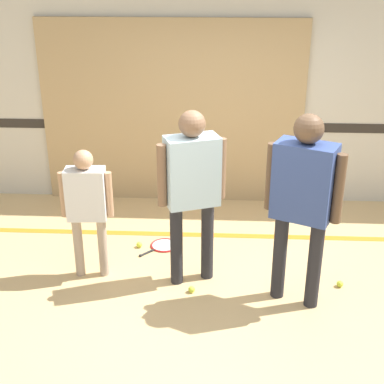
{
  "coord_description": "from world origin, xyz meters",
  "views": [
    {
      "loc": [
        -0.01,
        -4.52,
        3.03
      ],
      "look_at": [
        -0.25,
        0.15,
        0.98
      ],
      "focal_mm": 50.0,
      "sensor_mm": 36.0,
      "label": 1
    }
  ],
  "objects_px": {
    "person_instructor": "(192,180)",
    "racket_spare_on_floor": "(163,246)",
    "person_student_right": "(303,192)",
    "tennis_ball_stray_left": "(340,284)",
    "person_student_left": "(87,201)",
    "tennis_ball_near_instructor": "(192,289)",
    "tennis_ball_by_spare_racket": "(139,245)"
  },
  "relations": [
    {
      "from": "person_instructor",
      "to": "racket_spare_on_floor",
      "type": "distance_m",
      "value": 1.32
    },
    {
      "from": "person_student_right",
      "to": "tennis_ball_stray_left",
      "type": "relative_size",
      "value": 27.98
    },
    {
      "from": "person_student_left",
      "to": "tennis_ball_near_instructor",
      "type": "bearing_deg",
      "value": -18.3
    },
    {
      "from": "person_student_left",
      "to": "tennis_ball_near_instructor",
      "type": "height_order",
      "value": "person_student_left"
    },
    {
      "from": "person_student_left",
      "to": "tennis_ball_by_spare_racket",
      "type": "relative_size",
      "value": 20.73
    },
    {
      "from": "person_student_right",
      "to": "person_instructor",
      "type": "bearing_deg",
      "value": 7.48
    },
    {
      "from": "person_student_right",
      "to": "tennis_ball_by_spare_racket",
      "type": "relative_size",
      "value": 27.98
    },
    {
      "from": "person_student_right",
      "to": "tennis_ball_by_spare_racket",
      "type": "bearing_deg",
      "value": -4.88
    },
    {
      "from": "person_student_left",
      "to": "racket_spare_on_floor",
      "type": "relative_size",
      "value": 2.77
    },
    {
      "from": "person_instructor",
      "to": "tennis_ball_near_instructor",
      "type": "height_order",
      "value": "person_instructor"
    },
    {
      "from": "tennis_ball_by_spare_racket",
      "to": "person_student_left",
      "type": "bearing_deg",
      "value": -124.63
    },
    {
      "from": "person_instructor",
      "to": "tennis_ball_near_instructor",
      "type": "bearing_deg",
      "value": -108.56
    },
    {
      "from": "racket_spare_on_floor",
      "to": "tennis_ball_by_spare_racket",
      "type": "distance_m",
      "value": 0.27
    },
    {
      "from": "person_instructor",
      "to": "racket_spare_on_floor",
      "type": "xyz_separation_m",
      "value": [
        -0.36,
        0.66,
        -1.09
      ]
    },
    {
      "from": "tennis_ball_near_instructor",
      "to": "tennis_ball_stray_left",
      "type": "relative_size",
      "value": 1.0
    },
    {
      "from": "person_instructor",
      "to": "tennis_ball_stray_left",
      "type": "distance_m",
      "value": 1.83
    },
    {
      "from": "person_instructor",
      "to": "tennis_ball_by_spare_racket",
      "type": "xyz_separation_m",
      "value": [
        -0.63,
        0.62,
        -1.07
      ]
    },
    {
      "from": "person_instructor",
      "to": "racket_spare_on_floor",
      "type": "bearing_deg",
      "value": 98.34
    },
    {
      "from": "person_instructor",
      "to": "tennis_ball_by_spare_racket",
      "type": "relative_size",
      "value": 26.93
    },
    {
      "from": "person_instructor",
      "to": "person_student_left",
      "type": "xyz_separation_m",
      "value": [
        -1.04,
        0.04,
        -0.25
      ]
    },
    {
      "from": "person_student_right",
      "to": "tennis_ball_near_instructor",
      "type": "bearing_deg",
      "value": 20.7
    },
    {
      "from": "tennis_ball_by_spare_racket",
      "to": "tennis_ball_stray_left",
      "type": "relative_size",
      "value": 1.0
    },
    {
      "from": "tennis_ball_near_instructor",
      "to": "person_student_left",
      "type": "bearing_deg",
      "value": 165.12
    },
    {
      "from": "person_student_right",
      "to": "tennis_ball_by_spare_racket",
      "type": "xyz_separation_m",
      "value": [
        -1.63,
        0.94,
        -1.11
      ]
    },
    {
      "from": "tennis_ball_near_instructor",
      "to": "tennis_ball_by_spare_racket",
      "type": "height_order",
      "value": "same"
    },
    {
      "from": "tennis_ball_by_spare_racket",
      "to": "person_student_right",
      "type": "bearing_deg",
      "value": -29.86
    },
    {
      "from": "person_student_left",
      "to": "racket_spare_on_floor",
      "type": "height_order",
      "value": "person_student_left"
    },
    {
      "from": "tennis_ball_near_instructor",
      "to": "person_instructor",
      "type": "bearing_deg",
      "value": 92.03
    },
    {
      "from": "tennis_ball_near_instructor",
      "to": "tennis_ball_stray_left",
      "type": "height_order",
      "value": "same"
    },
    {
      "from": "person_student_left",
      "to": "tennis_ball_near_instructor",
      "type": "relative_size",
      "value": 20.73
    },
    {
      "from": "tennis_ball_stray_left",
      "to": "racket_spare_on_floor",
      "type": "bearing_deg",
      "value": 158.67
    },
    {
      "from": "tennis_ball_near_instructor",
      "to": "tennis_ball_stray_left",
      "type": "distance_m",
      "value": 1.49
    }
  ]
}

